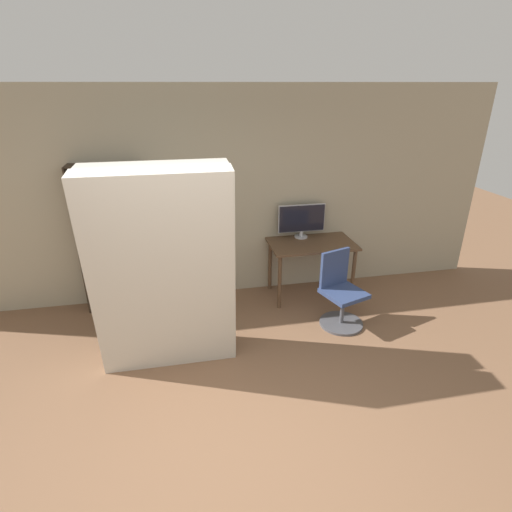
# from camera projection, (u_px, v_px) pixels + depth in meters

# --- Properties ---
(ground_plane) EXTENTS (16.00, 16.00, 0.00)m
(ground_plane) POSITION_uv_depth(u_px,v_px,m) (229.00, 465.00, 3.05)
(ground_plane) COLOR brown
(wall_back) EXTENTS (8.00, 0.06, 2.70)m
(wall_back) POSITION_uv_depth(u_px,v_px,m) (196.00, 198.00, 5.06)
(wall_back) COLOR tan
(wall_back) RESTS_ON ground
(desk) EXTENTS (1.12, 0.66, 0.76)m
(desk) POSITION_uv_depth(u_px,v_px,m) (311.00, 250.00, 5.28)
(desk) COLOR brown
(desk) RESTS_ON ground
(monitor) EXTENTS (0.64, 0.18, 0.46)m
(monitor) POSITION_uv_depth(u_px,v_px,m) (302.00, 219.00, 5.32)
(monitor) COLOR #B7B7BC
(monitor) RESTS_ON desk
(office_chair) EXTENTS (0.56, 0.56, 0.90)m
(office_chair) POSITION_uv_depth(u_px,v_px,m) (340.00, 296.00, 4.74)
(office_chair) COLOR #4C4C51
(office_chair) RESTS_ON ground
(bookshelf) EXTENTS (0.82, 0.27, 1.84)m
(bookshelf) POSITION_uv_depth(u_px,v_px,m) (106.00, 237.00, 4.90)
(bookshelf) COLOR #2D2319
(bookshelf) RESTS_ON ground
(mattress_near) EXTENTS (1.33, 0.45, 2.05)m
(mattress_near) POSITION_uv_depth(u_px,v_px,m) (164.00, 276.00, 3.74)
(mattress_near) COLOR beige
(mattress_near) RESTS_ON ground
(mattress_far) EXTENTS (1.33, 0.32, 2.04)m
(mattress_far) POSITION_uv_depth(u_px,v_px,m) (164.00, 266.00, 3.95)
(mattress_far) COLOR beige
(mattress_far) RESTS_ON ground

